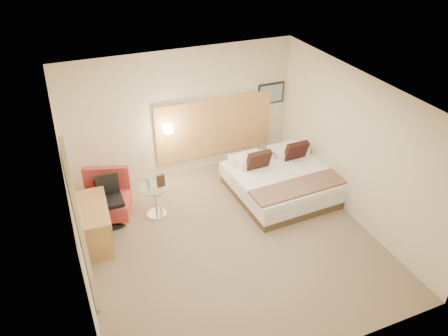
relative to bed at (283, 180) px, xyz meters
name	(u,v)px	position (x,y,z in m)	size (l,w,h in m)	color
floor	(230,241)	(-1.54, -0.92, -0.32)	(4.80, 5.00, 0.02)	#796751
ceiling	(231,95)	(-1.54, -0.92, 2.40)	(4.80, 5.00, 0.02)	white
wall_back	(182,114)	(-1.54, 1.59, 1.04)	(4.80, 0.02, 2.70)	beige
wall_front	(317,286)	(-1.54, -3.43, 1.04)	(4.80, 0.02, 2.70)	beige
wall_left	(73,211)	(-3.95, -0.92, 1.04)	(0.02, 5.00, 2.70)	beige
wall_right	(355,148)	(0.87, -0.92, 1.04)	(0.02, 5.00, 2.70)	beige
headboard_panel	(215,127)	(-0.84, 1.55, 0.64)	(2.60, 0.04, 1.30)	tan
art_frame	(271,93)	(0.48, 1.56, 1.19)	(0.62, 0.03, 0.47)	black
art_canvas	(271,94)	(0.48, 1.54, 1.19)	(0.54, 0.01, 0.39)	#758DA2
lamp_arm	(167,128)	(-1.89, 1.50, 0.84)	(0.02, 0.02, 0.12)	silver
lamp_shade	(168,129)	(-1.89, 1.44, 0.84)	(0.15, 0.15, 0.15)	#FBE9C4
curtain	(80,228)	(-3.90, -1.17, 0.91)	(0.06, 0.90, 2.42)	beige
bottle_a	(149,183)	(-2.62, 0.31, 0.41)	(0.07, 0.07, 0.22)	#90BCDE
menu_folder	(161,181)	(-2.39, 0.29, 0.42)	(0.14, 0.05, 0.24)	#3B2418
bed	(283,180)	(0.00, 0.00, 0.00)	(2.05, 2.00, 0.97)	#493924
lounge_chair	(107,198)	(-3.35, 0.65, 0.04)	(1.03, 0.96, 0.89)	#A0774B
side_table	(155,199)	(-2.52, 0.30, 0.03)	(0.64, 0.64, 0.61)	silver
desk	(94,214)	(-3.66, -0.03, 0.25)	(0.58, 1.18, 0.72)	#B18345
desk_chair	(111,204)	(-3.31, 0.42, 0.07)	(0.52, 0.52, 0.92)	black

